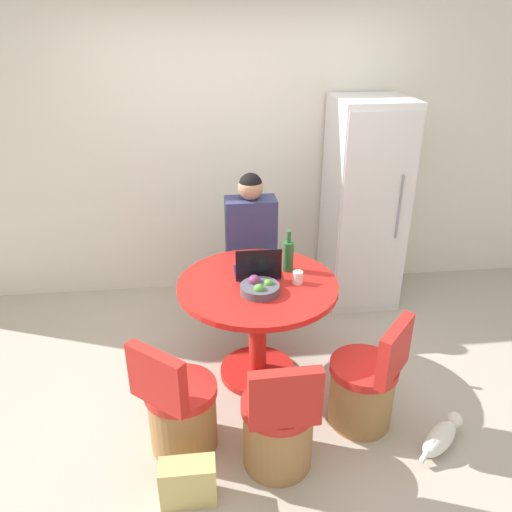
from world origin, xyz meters
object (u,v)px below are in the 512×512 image
at_px(dining_table, 258,310).
at_px(chair_near_right_corner, 365,388).
at_px(laptop, 258,269).
at_px(handbag, 188,482).
at_px(fruit_bowl, 260,288).
at_px(refrigerator, 364,204).
at_px(bottle, 288,255).
at_px(person_seated, 250,243).
at_px(chair_near_camera, 279,428).
at_px(cat, 441,437).
at_px(chair_near_left_corner, 180,411).

xyz_separation_m(dining_table, chair_near_right_corner, (0.61, -0.55, -0.28)).
xyz_separation_m(dining_table, laptop, (0.01, 0.10, 0.27)).
bearing_deg(dining_table, handbag, -115.96).
bearing_deg(fruit_bowl, dining_table, 88.49).
bearing_deg(handbag, fruit_bowl, 60.90).
height_order(refrigerator, bottle, refrigerator).
bearing_deg(laptop, person_seated, -91.63).
relative_size(chair_near_camera, handbag, 2.62).
xyz_separation_m(refrigerator, fruit_bowl, (-1.06, -1.19, -0.10)).
xyz_separation_m(chair_near_right_corner, handbag, (-1.11, -0.46, -0.14)).
height_order(chair_near_right_corner, laptop, laptop).
distance_m(refrigerator, laptop, 1.42).
xyz_separation_m(chair_near_camera, cat, (1.00, 0.01, -0.19)).
bearing_deg(chair_near_camera, dining_table, -90.00).
distance_m(laptop, cat, 1.55).
relative_size(laptop, bottle, 1.04).
xyz_separation_m(chair_near_camera, handbag, (-0.52, -0.19, -0.14)).
distance_m(refrigerator, handbag, 2.69).
relative_size(dining_table, chair_near_left_corner, 1.38).
xyz_separation_m(dining_table, chair_near_left_corner, (-0.53, -0.62, -0.28)).
bearing_deg(chair_near_left_corner, fruit_bowl, -96.64).
distance_m(person_seated, laptop, 0.67).
bearing_deg(chair_near_right_corner, refrigerator, -153.61).
bearing_deg(chair_near_camera, chair_near_left_corner, -21.06).
height_order(chair_near_camera, bottle, bottle).
distance_m(dining_table, fruit_bowl, 0.29).
bearing_deg(chair_near_left_corner, person_seated, -71.55).
bearing_deg(chair_near_right_corner, chair_near_left_corner, -44.39).
bearing_deg(bottle, chair_near_left_corner, -134.35).
bearing_deg(chair_near_left_corner, chair_near_camera, -158.94).
distance_m(chair_near_right_corner, handbag, 1.21).
distance_m(fruit_bowl, bottle, 0.38).
xyz_separation_m(dining_table, fruit_bowl, (-0.00, -0.13, 0.25)).
height_order(chair_near_camera, fruit_bowl, fruit_bowl).
distance_m(refrigerator, bottle, 1.21).
bearing_deg(cat, person_seated, 83.94).
bearing_deg(handbag, bottle, 58.23).
bearing_deg(chair_near_left_corner, bottle, -93.86).
xyz_separation_m(cat, handbag, (-1.51, -0.20, 0.05)).
bearing_deg(chair_near_camera, chair_near_right_corner, -156.67).
bearing_deg(refrigerator, fruit_bowl, -131.67).
bearing_deg(fruit_bowl, handbag, -119.10).
height_order(chair_near_left_corner, person_seated, person_seated).
bearing_deg(laptop, refrigerator, -137.50).
height_order(refrigerator, chair_near_left_corner, refrigerator).
bearing_deg(fruit_bowl, chair_near_camera, -87.77).
bearing_deg(dining_table, chair_near_right_corner, -41.72).
relative_size(person_seated, cat, 3.46).
relative_size(fruit_bowl, bottle, 0.86).
height_order(dining_table, laptop, laptop).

